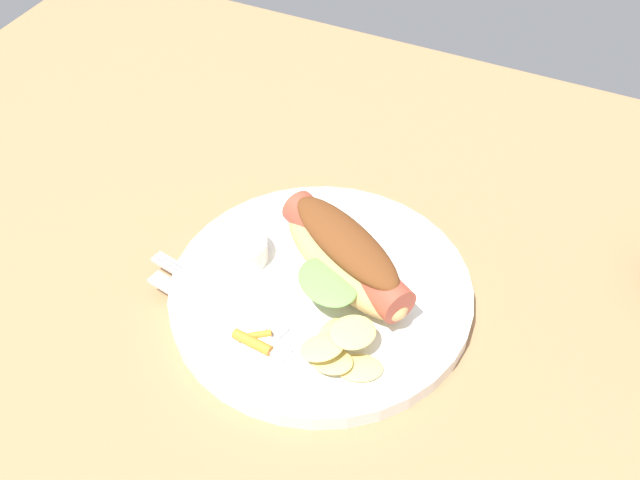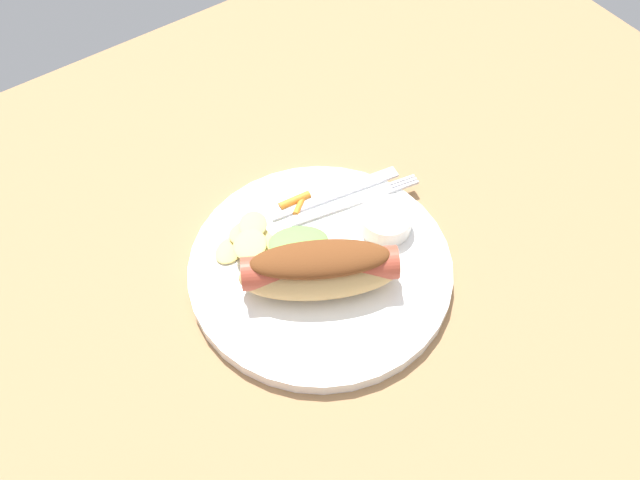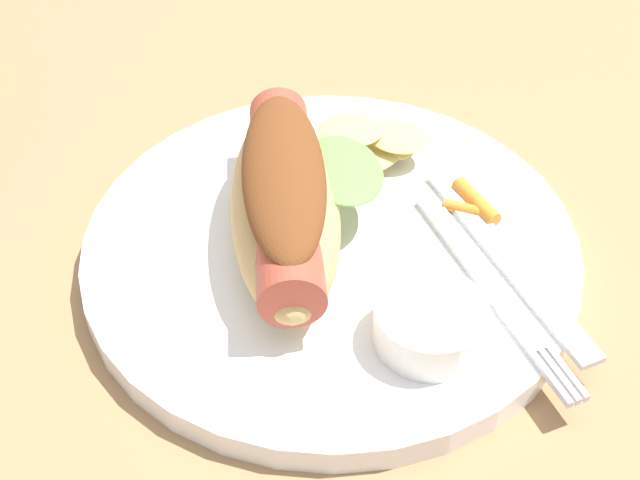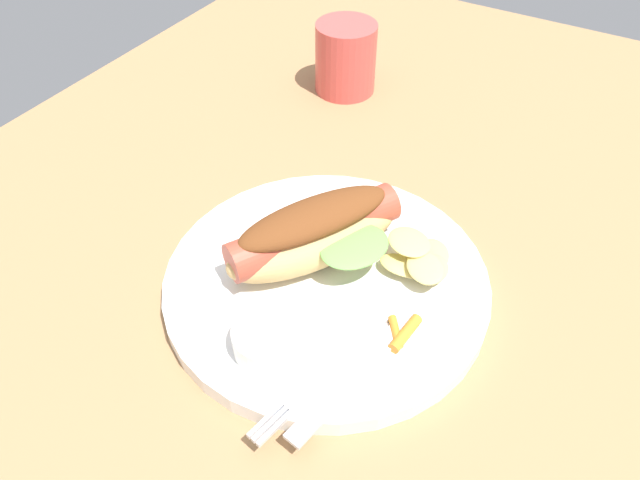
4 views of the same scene
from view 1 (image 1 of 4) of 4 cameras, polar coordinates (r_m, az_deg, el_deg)
ground_plane at (r=70.58cm, az=0.84°, el=-5.63°), size 120.00×90.00×1.80cm
plate at (r=70.15cm, az=0.07°, el=-3.88°), size 27.10×27.10×1.60cm
hot_dog at (r=68.30cm, az=1.61°, el=-1.07°), size 16.70×13.53×5.70cm
sauce_ramekin at (r=71.57cm, az=-6.03°, el=-0.68°), size 5.50×5.50×2.23cm
fork at (r=69.24cm, az=-7.31°, el=-3.99°), size 15.12×4.15×0.40cm
knife at (r=67.86cm, az=-7.52°, el=-5.41°), size 15.24×4.09×0.36cm
chips_pile at (r=63.80cm, az=1.49°, el=-7.92°), size 7.77×7.14×2.45cm
carrot_garnish at (r=65.51cm, az=-4.92°, el=-7.30°), size 3.68×2.46×0.90cm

